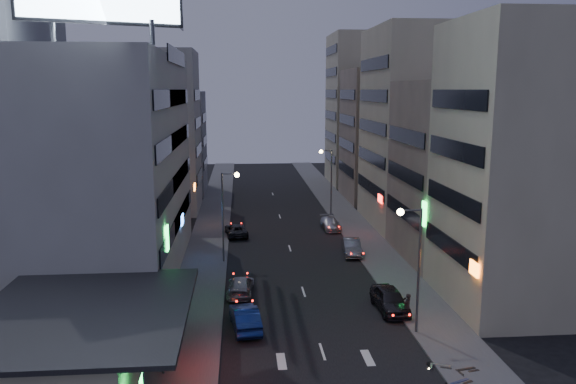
{
  "coord_description": "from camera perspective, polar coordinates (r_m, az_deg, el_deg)",
  "views": [
    {
      "loc": [
        -4.63,
        -26.61,
        15.25
      ],
      "look_at": [
        -0.61,
        20.81,
        6.55
      ],
      "focal_mm": 35.0,
      "sensor_mm": 36.0,
      "label": 1
    }
  ],
  "objects": [
    {
      "name": "shophouse_far",
      "position": [
        64.8,
        12.89,
        6.34
      ],
      "size": [
        10.0,
        14.0,
        22.0
      ],
      "primitive_type": "cube",
      "color": "beige",
      "rests_on": "ground"
    },
    {
      "name": "shophouse_mid",
      "position": [
        53.11,
        17.5,
        2.04
      ],
      "size": [
        11.0,
        12.0,
        16.0
      ],
      "primitive_type": "cube",
      "color": "tan",
      "rests_on": "ground"
    },
    {
      "name": "far_right_b",
      "position": [
        92.99,
        8.07,
        8.26
      ],
      "size": [
        12.0,
        12.0,
        24.0
      ],
      "primitive_type": "cube",
      "color": "beige",
      "rests_on": "ground"
    },
    {
      "name": "far_left_a",
      "position": [
        72.62,
        -13.51,
        5.93
      ],
      "size": [
        11.0,
        10.0,
        20.0
      ],
      "primitive_type": "cube",
      "color": "#ABABA6",
      "rests_on": "ground"
    },
    {
      "name": "street_lamp_left",
      "position": [
        49.62,
        -6.21,
        -1.19
      ],
      "size": [
        1.6,
        0.44,
        8.02
      ],
      "color": "#595B60",
      "rests_on": "sidewalk_left"
    },
    {
      "name": "sidewalk_right",
      "position": [
        59.96,
        7.51,
        -4.4
      ],
      "size": [
        4.0,
        120.0,
        0.12
      ],
      "primitive_type": "cube",
      "color": "#4C4C4F",
      "rests_on": "ground"
    },
    {
      "name": "scooter_silver_b",
      "position": [
        33.7,
        16.32,
        -15.79
      ],
      "size": [
        1.16,
        1.76,
        1.02
      ],
      "primitive_type": null,
      "rotation": [
        0.0,
        0.0,
        1.18
      ],
      "color": "#A7A8AF",
      "rests_on": "sidewalk_right"
    },
    {
      "name": "parked_car_right_near",
      "position": [
        40.5,
        10.3,
        -10.69
      ],
      "size": [
        2.13,
        4.86,
        1.63
      ],
      "primitive_type": "imported",
      "rotation": [
        0.0,
        0.0,
        0.04
      ],
      "color": "#27262B",
      "rests_on": "ground"
    },
    {
      "name": "food_court",
      "position": [
        32.87,
        -21.45,
        -14.19
      ],
      "size": [
        11.0,
        13.0,
        3.88
      ],
      "color": "beige",
      "rests_on": "ground"
    },
    {
      "name": "street_lamp_right_near",
      "position": [
        35.67,
        12.61,
        -5.98
      ],
      "size": [
        1.6,
        0.44,
        8.02
      ],
      "color": "#595B60",
      "rests_on": "sidewalk_right"
    },
    {
      "name": "shophouse_near",
      "position": [
        42.31,
        22.87,
        2.42
      ],
      "size": [
        10.0,
        11.0,
        20.0
      ],
      "primitive_type": "cube",
      "color": "beige",
      "rests_on": "ground"
    },
    {
      "name": "person",
      "position": [
        39.01,
        12.02,
        -11.29
      ],
      "size": [
        0.77,
        0.73,
        1.76
      ],
      "primitive_type": "imported",
      "rotation": [
        0.0,
        0.0,
        3.79
      ],
      "color": "black",
      "rests_on": "sidewalk_right"
    },
    {
      "name": "sidewalk_left",
      "position": [
        58.71,
        -7.99,
        -4.73
      ],
      "size": [
        4.0,
        120.0,
        0.12
      ],
      "primitive_type": "cube",
      "color": "#4C4C4F",
      "rests_on": "ground"
    },
    {
      "name": "parked_car_right_far",
      "position": [
        62.28,
        4.34,
        -3.22
      ],
      "size": [
        2.04,
        4.58,
        1.31
      ],
      "primitive_type": "imported",
      "rotation": [
        0.0,
        0.0,
        0.05
      ],
      "color": "#A8ABB1",
      "rests_on": "ground"
    },
    {
      "name": "street_lamp_right_far",
      "position": [
        68.16,
        4.11,
        2.0
      ],
      "size": [
        1.6,
        0.44,
        8.02
      ],
      "color": "#595B60",
      "rests_on": "sidewalk_right"
    },
    {
      "name": "parked_car_right_mid",
      "position": [
        53.12,
        6.48,
        -5.57
      ],
      "size": [
        1.9,
        4.54,
        1.46
      ],
      "primitive_type": "imported",
      "rotation": [
        0.0,
        0.0,
        -0.08
      ],
      "color": "gray",
      "rests_on": "ground"
    },
    {
      "name": "far_right_a",
      "position": [
        79.46,
        9.9,
        5.7
      ],
      "size": [
        11.0,
        12.0,
        18.0
      ],
      "primitive_type": "cube",
      "color": "tan",
      "rests_on": "ground"
    },
    {
      "name": "far_left_b",
      "position": [
        85.72,
        -12.49,
        4.93
      ],
      "size": [
        12.0,
        10.0,
        15.0
      ],
      "primitive_type": "cube",
      "color": "gray",
      "rests_on": "ground"
    },
    {
      "name": "road_car_blue",
      "position": [
        37.17,
        -4.4,
        -12.61
      ],
      "size": [
        2.21,
        4.79,
        1.52
      ],
      "primitive_type": "imported",
      "rotation": [
        0.0,
        0.0,
        3.28
      ],
      "color": "navy",
      "rests_on": "ground"
    },
    {
      "name": "scooter_black_b",
      "position": [
        33.92,
        18.43,
        -15.67
      ],
      "size": [
        0.95,
        1.86,
        1.08
      ],
      "primitive_type": null,
      "rotation": [
        0.0,
        0.0,
        1.78
      ],
      "color": "black",
      "rests_on": "sidewalk_right"
    },
    {
      "name": "scooter_blue",
      "position": [
        32.65,
        17.71,
        -16.7
      ],
      "size": [
        1.25,
        1.85,
        1.07
      ],
      "primitive_type": null,
      "rotation": [
        0.0,
        0.0,
        1.99
      ],
      "color": "navy",
      "rests_on": "sidewalk_right"
    },
    {
      "name": "road_car_silver",
      "position": [
        43.06,
        -4.85,
        -9.47
      ],
      "size": [
        2.25,
        4.74,
        1.33
      ],
      "primitive_type": "imported",
      "rotation": [
        0.0,
        0.0,
        3.06
      ],
      "color": "gray",
      "rests_on": "ground"
    },
    {
      "name": "white_building",
      "position": [
        48.63,
        -19.55,
        2.38
      ],
      "size": [
        14.0,
        24.0,
        18.0
      ],
      "primitive_type": "cube",
      "color": "#ABABA6",
      "rests_on": "ground"
    },
    {
      "name": "parked_car_left",
      "position": [
        59.59,
        -5.28,
        -3.88
      ],
      "size": [
        2.66,
        4.8,
        1.27
      ],
      "primitive_type": "imported",
      "rotation": [
        0.0,
        0.0,
        3.27
      ],
      "color": "#222227",
      "rests_on": "ground"
    }
  ]
}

